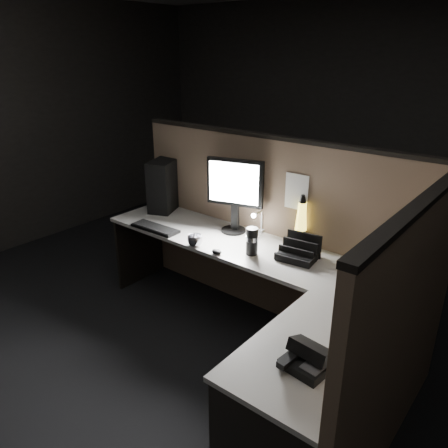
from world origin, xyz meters
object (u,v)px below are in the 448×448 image
Objects in this scene: monitor at (235,189)px; keyboard at (155,228)px; lava_lamp at (301,225)px; pc_tower at (166,184)px; desk_phone at (307,358)px.

monitor is 0.75m from keyboard.
keyboard is at bearing -156.01° from lava_lamp.
lava_lamp reaches higher than keyboard.
pc_tower is 1.42m from lava_lamp.
monitor reaches higher than pc_tower.
pc_tower is at bearing 123.16° from keyboard.
desk_phone is (0.73, -1.20, -0.12)m from lava_lamp.
pc_tower is 0.59m from keyboard.
monitor is 1.50× the size of lava_lamp.
lava_lamp reaches higher than desk_phone.
pc_tower is 1.06× the size of keyboard.
lava_lamp is 1.41m from desk_phone.
pc_tower is 0.86m from monitor.
lava_lamp is (1.41, 0.04, -0.07)m from pc_tower.
desk_phone is (2.14, -1.16, -0.19)m from pc_tower.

